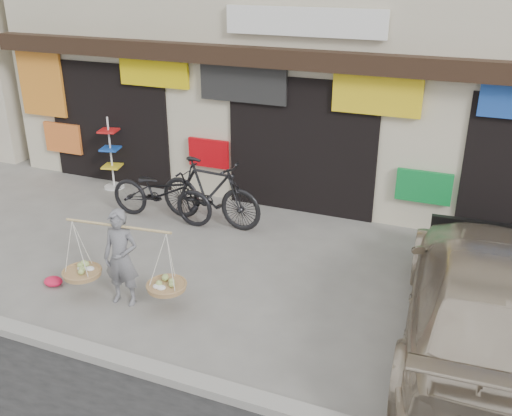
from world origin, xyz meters
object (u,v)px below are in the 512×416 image
at_px(bike_1, 210,192).
at_px(street_vendor, 122,262).
at_px(display_rack, 112,160).
at_px(suv, 491,300).
at_px(bike_0, 161,192).

bearing_deg(bike_1, street_vendor, -174.15).
distance_m(street_vendor, display_rack, 4.85).
xyz_separation_m(bike_1, suv, (5.06, -2.14, 0.10)).
bearing_deg(suv, display_rack, -24.41).
xyz_separation_m(street_vendor, display_rack, (-2.93, 3.86, -0.03)).
bearing_deg(street_vendor, bike_0, 103.76).
relative_size(suv, display_rack, 3.27).
height_order(street_vendor, display_rack, display_rack).
distance_m(street_vendor, suv, 5.06).
bearing_deg(display_rack, suv, -20.89).
height_order(bike_0, bike_1, bike_1).
distance_m(bike_0, bike_1, 0.98).
distance_m(street_vendor, bike_1, 2.98).
relative_size(street_vendor, suv, 0.36).
bearing_deg(bike_1, bike_0, 106.29).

